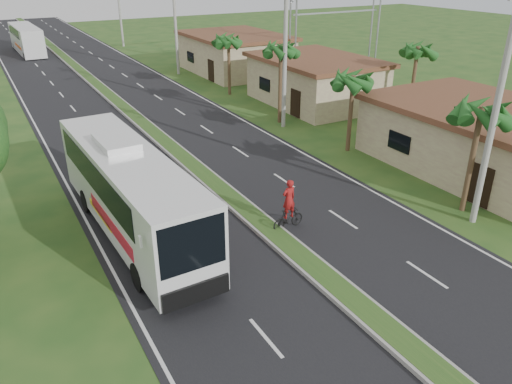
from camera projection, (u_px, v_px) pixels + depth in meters
ground at (353, 304)px, 17.15m from camera, size 180.00×180.00×0.00m
road_asphalt at (158, 138)px, 32.90m from camera, size 14.00×160.00×0.02m
median_strip at (158, 136)px, 32.86m from camera, size 1.20×160.00×0.18m
lane_edge_left at (51, 156)px, 29.93m from camera, size 0.12×160.00×0.01m
lane_edge_right at (247, 123)px, 35.88m from camera, size 0.12×160.00×0.01m
shop_near at (486, 139)px, 27.33m from camera, size 8.60×12.60×3.52m
shop_mid at (315, 80)px, 39.91m from camera, size 7.60×10.60×3.67m
shop_far at (235, 53)px, 50.91m from camera, size 8.60×11.60×3.82m
palm_verge_a at (481, 112)px, 21.49m from camera, size 2.40×2.40×5.45m
palm_verge_b at (353, 80)px, 28.92m from camera, size 2.40×2.40×5.05m
palm_verge_c at (281, 49)px, 33.84m from camera, size 2.40×2.40×5.85m
palm_verge_d at (228, 40)px, 41.40m from camera, size 2.40×2.40×5.25m
palm_behind_shop at (417, 50)px, 34.63m from camera, size 2.40×2.40×5.65m
utility_pole_a at (498, 98)px, 20.08m from camera, size 1.60×0.28×11.00m
utility_pole_b at (285, 34)px, 32.42m from camera, size 3.20×0.28×12.00m
utility_pole_c at (175, 15)px, 48.44m from camera, size 1.60×0.28×11.00m
utility_pole_d at (119, 3)px, 64.31m from camera, size 1.60×0.28×10.50m
billboard_lattice at (337, 3)px, 47.64m from camera, size 10.18×1.18×12.07m
coach_bus_main at (130, 188)px, 20.58m from camera, size 3.02×12.35×3.96m
coach_bus_far at (26, 38)px, 61.05m from camera, size 2.74×11.21×3.25m
motorcyclist at (288, 211)px, 21.53m from camera, size 1.61×0.57×2.33m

